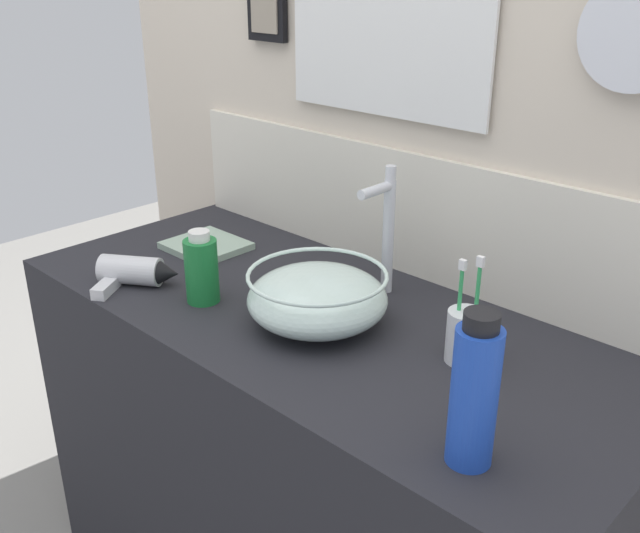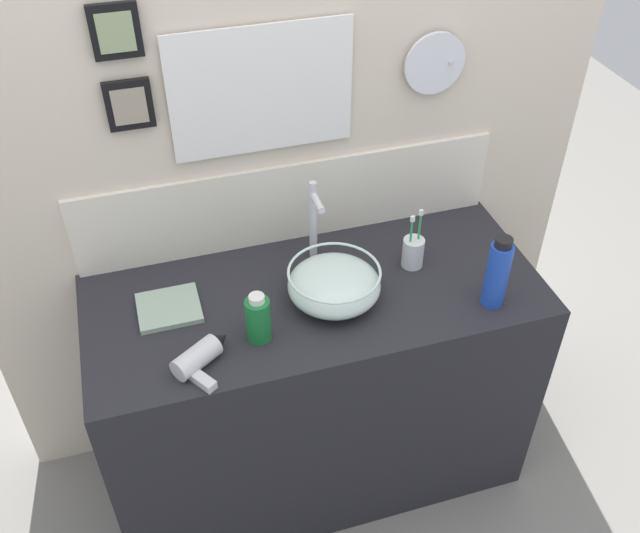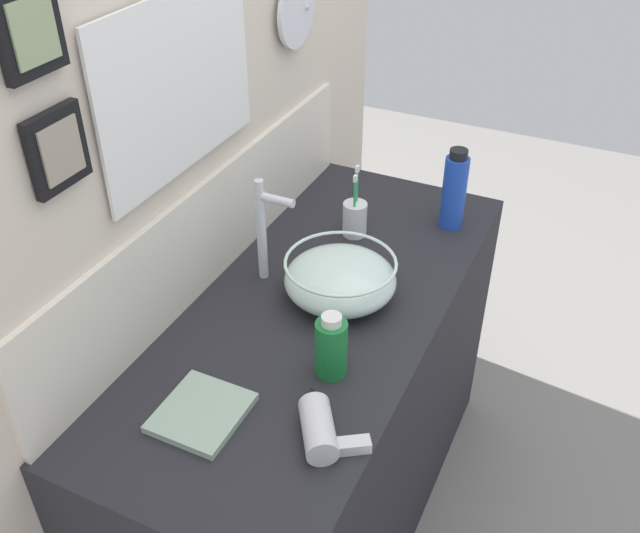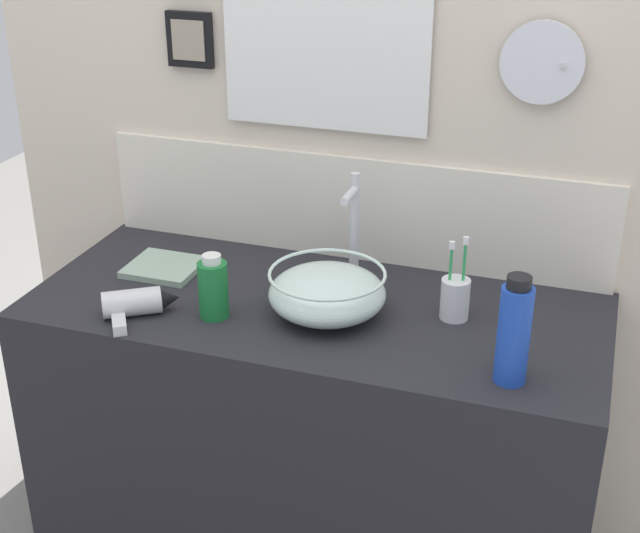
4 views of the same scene
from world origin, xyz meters
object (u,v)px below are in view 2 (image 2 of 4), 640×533
(faucet, at_px, (314,218))
(soap_dispenser, at_px, (497,273))
(hair_drier, at_px, (201,356))
(toothbrush_cup, at_px, (413,252))
(hand_towel, at_px, (169,308))
(glass_bowl_sink, at_px, (334,284))
(lotion_bottle, at_px, (258,319))

(faucet, bearing_deg, soap_dispenser, -38.57)
(hair_drier, distance_m, toothbrush_cup, 0.72)
(toothbrush_cup, relative_size, soap_dispenser, 0.87)
(toothbrush_cup, distance_m, hand_towel, 0.74)
(glass_bowl_sink, distance_m, lotion_bottle, 0.26)
(faucet, distance_m, lotion_bottle, 0.38)
(soap_dispenser, bearing_deg, hand_towel, 165.19)
(hair_drier, relative_size, hand_towel, 1.06)
(lotion_bottle, height_order, hand_towel, lotion_bottle)
(hair_drier, distance_m, soap_dispenser, 0.84)
(faucet, height_order, lotion_bottle, faucet)
(lotion_bottle, bearing_deg, glass_bowl_sink, 19.78)
(toothbrush_cup, xyz_separation_m, soap_dispenser, (0.16, -0.22, 0.06))
(faucet, bearing_deg, lotion_bottle, -130.01)
(faucet, xyz_separation_m, toothbrush_cup, (0.28, -0.12, -0.10))
(faucet, xyz_separation_m, lotion_bottle, (-0.24, -0.29, -0.08))
(hair_drier, bearing_deg, hand_towel, 103.58)
(toothbrush_cup, relative_size, lotion_bottle, 1.32)
(glass_bowl_sink, relative_size, soap_dispenser, 1.15)
(toothbrush_cup, xyz_separation_m, lotion_bottle, (-0.52, -0.17, 0.02))
(toothbrush_cup, distance_m, soap_dispenser, 0.28)
(hand_towel, bearing_deg, faucet, 13.08)
(glass_bowl_sink, bearing_deg, toothbrush_cup, 16.15)
(faucet, distance_m, toothbrush_cup, 0.32)
(faucet, height_order, soap_dispenser, faucet)
(lotion_bottle, bearing_deg, hair_drier, -162.49)
(hand_towel, bearing_deg, toothbrush_cup, -0.99)
(lotion_bottle, relative_size, hand_towel, 0.87)
(soap_dispenser, distance_m, hand_towel, 0.93)
(toothbrush_cup, relative_size, hand_towel, 1.14)
(soap_dispenser, bearing_deg, lotion_bottle, 175.16)
(hair_drier, distance_m, lotion_bottle, 0.18)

